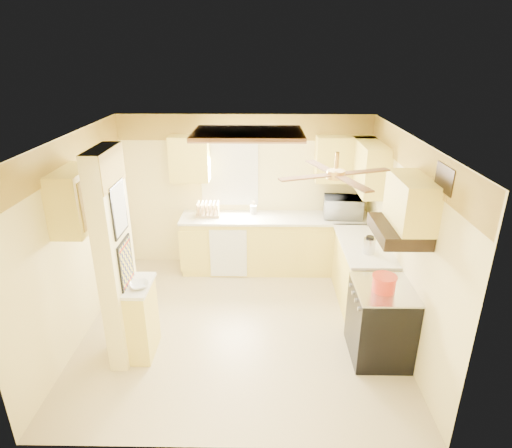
{
  "coord_description": "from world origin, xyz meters",
  "views": [
    {
      "loc": [
        0.28,
        -4.77,
        3.41
      ],
      "look_at": [
        0.2,
        0.35,
        1.32
      ],
      "focal_mm": 30.0,
      "sensor_mm": 36.0,
      "label": 1
    }
  ],
  "objects_px": {
    "microwave": "(343,207)",
    "dutch_oven": "(384,283)",
    "stove": "(380,322)",
    "kettle": "(369,245)",
    "bowl": "(140,285)"
  },
  "relations": [
    {
      "from": "microwave",
      "to": "dutch_oven",
      "type": "height_order",
      "value": "microwave"
    },
    {
      "from": "stove",
      "to": "dutch_oven",
      "type": "xyz_separation_m",
      "value": [
        -0.03,
        -0.05,
        0.55
      ]
    },
    {
      "from": "dutch_oven",
      "to": "kettle",
      "type": "distance_m",
      "value": 0.9
    },
    {
      "from": "microwave",
      "to": "kettle",
      "type": "bearing_deg",
      "value": 99.99
    },
    {
      "from": "bowl",
      "to": "kettle",
      "type": "xyz_separation_m",
      "value": [
        2.77,
        0.92,
        0.08
      ]
    },
    {
      "from": "stove",
      "to": "kettle",
      "type": "xyz_separation_m",
      "value": [
        0.01,
        0.85,
        0.59
      ]
    },
    {
      "from": "stove",
      "to": "bowl",
      "type": "height_order",
      "value": "bowl"
    },
    {
      "from": "stove",
      "to": "bowl",
      "type": "distance_m",
      "value": 2.81
    },
    {
      "from": "microwave",
      "to": "bowl",
      "type": "height_order",
      "value": "microwave"
    },
    {
      "from": "bowl",
      "to": "dutch_oven",
      "type": "xyz_separation_m",
      "value": [
        2.73,
        0.01,
        0.04
      ]
    },
    {
      "from": "kettle",
      "to": "stove",
      "type": "bearing_deg",
      "value": -90.55
    },
    {
      "from": "microwave",
      "to": "dutch_oven",
      "type": "relative_size",
      "value": 2.16
    },
    {
      "from": "dutch_oven",
      "to": "bowl",
      "type": "bearing_deg",
      "value": -179.69
    },
    {
      "from": "stove",
      "to": "kettle",
      "type": "distance_m",
      "value": 1.03
    },
    {
      "from": "microwave",
      "to": "kettle",
      "type": "xyz_separation_m",
      "value": [
        0.12,
        -1.3,
        -0.05
      ]
    }
  ]
}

